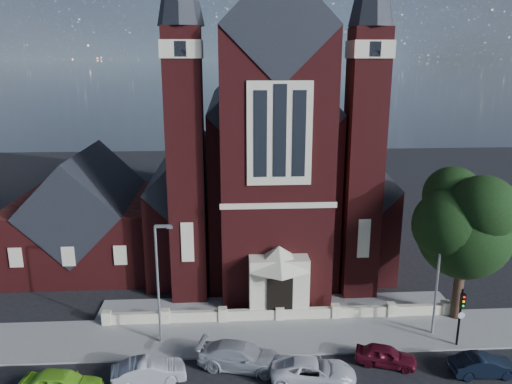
% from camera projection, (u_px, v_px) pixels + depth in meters
% --- Properties ---
extents(ground, '(120.00, 120.00, 0.00)m').
position_uv_depth(ground, '(269.00, 271.00, 43.46)').
color(ground, black).
rests_on(ground, ground).
extents(pavement_strip, '(60.00, 5.00, 0.12)m').
position_uv_depth(pavement_strip, '(283.00, 335.00, 33.33)').
color(pavement_strip, gray).
rests_on(pavement_strip, ground).
extents(forecourt_paving, '(26.00, 3.00, 0.14)m').
position_uv_depth(forecourt_paving, '(277.00, 306.00, 37.19)').
color(forecourt_paving, gray).
rests_on(forecourt_paving, ground).
extents(forecourt_wall, '(24.00, 0.40, 0.90)m').
position_uv_depth(forecourt_wall, '(279.00, 320.00, 35.26)').
color(forecourt_wall, beige).
rests_on(forecourt_wall, ground).
extents(church, '(20.01, 34.90, 29.20)m').
position_uv_depth(church, '(263.00, 161.00, 49.01)').
color(church, '#4B1414').
rests_on(church, ground).
extents(parish_hall, '(12.00, 12.20, 10.24)m').
position_uv_depth(parish_hall, '(88.00, 220.00, 44.40)').
color(parish_hall, '#4B1414').
rests_on(parish_hall, ground).
extents(street_tree, '(6.40, 6.60, 10.70)m').
position_uv_depth(street_tree, '(469.00, 227.00, 33.42)').
color(street_tree, black).
rests_on(street_tree, ground).
extents(street_lamp_left, '(1.16, 0.22, 8.09)m').
position_uv_depth(street_lamp_left, '(159.00, 278.00, 31.21)').
color(street_lamp_left, gray).
rests_on(street_lamp_left, ground).
extents(street_lamp_right, '(1.16, 0.22, 8.09)m').
position_uv_depth(street_lamp_right, '(439.00, 271.00, 32.24)').
color(street_lamp_right, gray).
rests_on(street_lamp_right, ground).
extents(traffic_signal, '(0.28, 0.42, 4.00)m').
position_uv_depth(traffic_signal, '(461.00, 310.00, 31.29)').
color(traffic_signal, black).
rests_on(traffic_signal, ground).
extents(car_lime_van, '(4.56, 2.30, 1.49)m').
position_uv_depth(car_lime_van, '(62.00, 384.00, 27.12)').
color(car_lime_van, '#81D42A').
rests_on(car_lime_van, ground).
extents(car_silver_a, '(4.36, 2.20, 1.37)m').
position_uv_depth(car_silver_a, '(149.00, 371.00, 28.32)').
color(car_silver_a, '#95989C').
rests_on(car_silver_a, ground).
extents(car_silver_b, '(5.52, 3.34, 1.50)m').
position_uv_depth(car_silver_b, '(241.00, 356.00, 29.64)').
color(car_silver_b, '#A7AAAE').
rests_on(car_silver_b, ground).
extents(car_white_suv, '(5.15, 2.99, 1.35)m').
position_uv_depth(car_white_suv, '(313.00, 371.00, 28.33)').
color(car_white_suv, white).
rests_on(car_white_suv, ground).
extents(car_dark_red, '(3.89, 2.53, 1.23)m').
position_uv_depth(car_dark_red, '(386.00, 355.00, 29.95)').
color(car_dark_red, '#570F1E').
rests_on(car_dark_red, ground).
extents(car_navy, '(3.83, 1.36, 1.26)m').
position_uv_depth(car_navy, '(483.00, 365.00, 28.96)').
color(car_navy, black).
rests_on(car_navy, ground).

